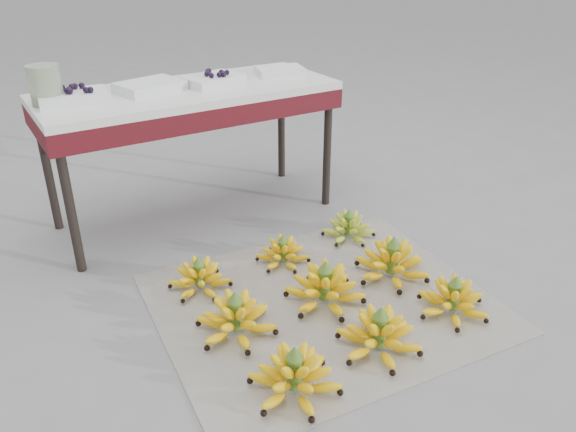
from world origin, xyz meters
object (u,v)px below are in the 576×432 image
bunch_mid_center (325,288)px  bunch_mid_right (392,263)px  bunch_front_center (379,335)px  bunch_front_right (453,300)px  bunch_mid_left (236,319)px  tray_far_right (280,71)px  bunch_back_center (283,253)px  bunch_back_left (200,278)px  tray_right (213,80)px  newspaper_mat (323,303)px  glass_jar (45,85)px  bunch_back_right (349,228)px  tray_far_left (73,97)px  vendor_table (189,104)px  bunch_front_left (295,377)px  tray_left (150,86)px

bunch_mid_center → bunch_mid_right: same height
bunch_front_center → bunch_front_right: size_ratio=0.84×
bunch_mid_left → tray_far_right: size_ratio=1.27×
bunch_front_right → bunch_mid_left: bearing=133.3°
bunch_front_right → bunch_back_center: 0.74m
bunch_front_right → bunch_back_center: (-0.36, 0.65, -0.01)m
bunch_back_left → tray_right: tray_right is taller
bunch_mid_left → tray_far_right: tray_far_right is taller
newspaper_mat → tray_right: (0.02, 0.98, 0.68)m
bunch_front_center → glass_jar: (-0.71, 1.34, 0.67)m
bunch_back_right → tray_far_left: 1.34m
tray_far_left → glass_jar: 0.11m
bunch_back_center → vendor_table: size_ratio=0.20×
bunch_front_right → tray_far_left: bearing=103.8°
newspaper_mat → bunch_front_left: (-0.35, -0.35, 0.06)m
bunch_mid_right → glass_jar: 1.61m
tray_far_left → tray_far_right: tray_far_left is taller
bunch_front_left → tray_right: tray_right is taller
bunch_mid_center → newspaper_mat: bearing=168.3°
newspaper_mat → bunch_back_center: size_ratio=4.58×
bunch_front_center → bunch_front_right: bunch_front_center is taller
bunch_front_center → tray_far_right: bearing=74.5°
bunch_back_left → tray_left: size_ratio=0.85×
bunch_back_left → vendor_table: bearing=62.4°
bunch_front_center → tray_right: tray_right is taller
bunch_back_left → bunch_back_right: 0.77m
bunch_back_center → bunch_mid_center: bearing=-104.1°
bunch_mid_center → bunch_back_center: bearing=91.6°
bunch_front_right → tray_left: (-0.65, 1.32, 0.62)m
tray_right → tray_far_left: bearing=178.8°
bunch_front_center → bunch_mid_left: 0.51m
tray_far_left → bunch_front_center: bearing=-65.0°
tray_left → glass_jar: 0.44m
bunch_mid_right → vendor_table: bearing=120.9°
bunch_mid_right → glass_jar: size_ratio=2.08×
tray_right → tray_far_right: 0.38m
bunch_back_left → tray_left: bearing=76.9°
bunch_back_left → tray_far_left: 0.94m
bunch_mid_left → tray_right: bearing=58.0°
tray_left → bunch_front_center: bearing=-78.3°
bunch_mid_left → tray_left: bearing=74.6°
bunch_mid_right → tray_far_right: (0.05, 0.99, 0.61)m
bunch_front_right → bunch_front_left: bearing=159.4°
newspaper_mat → bunch_back_center: bearing=86.6°
tray_right → bunch_front_center: bearing=-90.9°
bunch_back_right → bunch_front_left: bearing=-135.6°
bunch_back_center → tray_right: bearing=77.9°
bunch_back_right → tray_right: tray_right is taller
newspaper_mat → tray_right: 1.19m
bunch_mid_left → bunch_front_center: bearing=-51.9°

